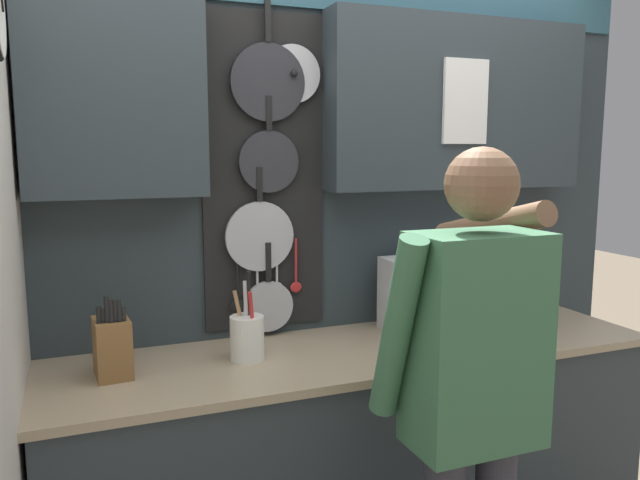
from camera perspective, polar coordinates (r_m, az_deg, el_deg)
The scene contains 6 objects.
base_cabinet_counter at distance 2.57m, azimuth 3.63°, elevation -19.69°, with size 2.30×0.63×0.92m.
back_wall_unit at distance 2.54m, azimuth 1.66°, elevation 4.64°, with size 2.87×0.22×2.42m.
microwave at distance 2.58m, azimuth 12.44°, elevation -5.09°, with size 0.52×0.40×0.30m.
knife_block at distance 2.18m, azimuth -18.46°, elevation -9.23°, with size 0.12×0.16×0.28m.
utensil_crock at distance 2.25m, azimuth -6.68°, elevation -8.72°, with size 0.12×0.12×0.32m.
person at distance 1.89m, azimuth 13.70°, elevation -12.61°, with size 0.54×0.65×1.67m.
Camera 1 is at (-0.97, -2.05, 1.67)m, focal length 35.00 mm.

